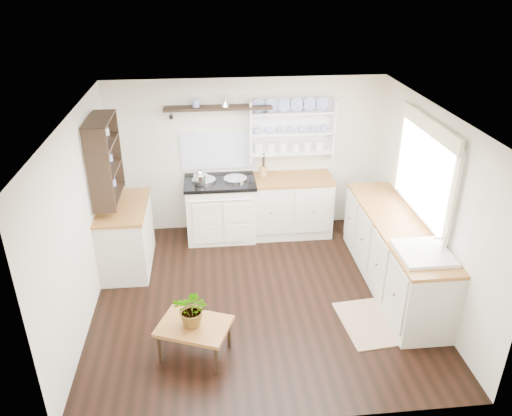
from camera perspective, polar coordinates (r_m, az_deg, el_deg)
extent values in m
cube|color=black|center=(6.29, 0.46, -10.02)|extent=(4.00, 3.80, 0.01)
cube|color=beige|center=(7.42, -1.10, 5.98)|extent=(4.00, 0.02, 2.30)
cube|color=beige|center=(6.21, 19.17, 0.23)|extent=(0.02, 3.80, 2.30)
cube|color=beige|center=(5.84, -19.40, -1.50)|extent=(0.02, 3.80, 2.30)
cube|color=white|center=(5.27, 0.56, 10.58)|extent=(4.00, 3.80, 0.01)
cube|color=white|center=(6.18, 18.76, 3.74)|extent=(0.04, 1.40, 1.00)
cube|color=white|center=(6.18, 18.60, 3.73)|extent=(0.02, 1.50, 1.10)
cube|color=#FBF6C9|center=(5.98, 19.21, 8.86)|extent=(0.04, 1.55, 0.18)
cube|color=white|center=(7.39, -4.05, -0.28)|extent=(0.98, 0.64, 0.86)
cube|color=black|center=(7.20, -4.17, 2.97)|extent=(1.02, 0.68, 0.05)
cylinder|color=silver|center=(7.18, -5.98, 3.19)|extent=(0.33, 0.33, 0.03)
cylinder|color=silver|center=(7.19, -2.38, 3.34)|extent=(0.33, 0.33, 0.03)
cylinder|color=silver|center=(6.92, -4.03, 0.87)|extent=(0.88, 0.02, 0.02)
cube|color=beige|center=(7.50, 3.72, 0.24)|extent=(1.25, 0.60, 0.88)
cube|color=brown|center=(7.32, 3.82, 3.33)|extent=(1.27, 0.63, 0.04)
cube|color=beige|center=(6.51, 15.50, -5.12)|extent=(0.60, 2.40, 0.88)
cube|color=brown|center=(6.30, 15.97, -1.70)|extent=(0.62, 2.43, 0.04)
cube|color=white|center=(5.74, 18.45, -5.89)|extent=(0.55, 0.60, 0.28)
cylinder|color=silver|center=(5.72, 20.57, -4.01)|extent=(0.02, 0.02, 0.22)
cube|color=beige|center=(6.88, -14.59, -3.17)|extent=(0.60, 1.10, 0.88)
cube|color=brown|center=(6.68, -15.02, 0.12)|extent=(0.62, 1.13, 0.04)
cube|color=white|center=(7.35, 4.01, 9.01)|extent=(1.20, 0.03, 0.90)
cube|color=white|center=(7.27, 4.12, 8.80)|extent=(1.20, 0.22, 0.02)
cylinder|color=navy|center=(7.20, 4.18, 10.87)|extent=(0.20, 0.02, 0.20)
cube|color=black|center=(7.05, -4.37, 11.36)|extent=(1.50, 0.24, 0.04)
cone|color=black|center=(7.16, -9.65, 10.39)|extent=(0.06, 0.20, 0.06)
cone|color=black|center=(7.19, 0.92, 10.82)|extent=(0.06, 0.20, 0.06)
cube|color=black|center=(6.45, -16.93, 5.41)|extent=(0.28, 0.80, 1.05)
cylinder|color=#A3763C|center=(7.30, 0.79, 4.19)|extent=(0.12, 0.12, 0.14)
cube|color=brown|center=(5.30, -7.10, -13.26)|extent=(0.85, 0.74, 0.04)
cylinder|color=black|center=(5.40, -10.96, -15.48)|extent=(0.04, 0.04, 0.35)
cylinder|color=black|center=(5.67, -9.13, -12.89)|extent=(0.04, 0.04, 0.35)
cylinder|color=black|center=(5.20, -4.59, -16.93)|extent=(0.04, 0.04, 0.35)
cylinder|color=black|center=(5.48, -3.10, -14.13)|extent=(0.04, 0.04, 0.35)
imported|color=#3F7233|center=(5.17, -7.23, -11.36)|extent=(0.46, 0.43, 0.40)
cube|color=#987358|center=(6.01, 12.54, -12.72)|extent=(0.63, 0.90, 0.02)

